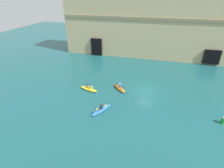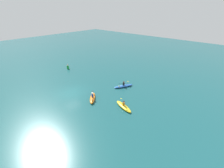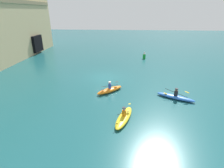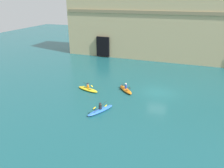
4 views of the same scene
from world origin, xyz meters
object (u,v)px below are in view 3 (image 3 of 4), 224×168
Objects in this scene: kayak_blue at (175,97)px; marker_buoy at (144,55)px; kayak_yellow at (124,117)px; kayak_orange at (110,90)px.

marker_buoy is (15.30, 1.55, 0.38)m from kayak_blue.
kayak_yellow is 2.64× the size of marker_buoy.
kayak_yellow is (-4.93, -1.53, -0.03)m from kayak_orange.
marker_buoy is (19.16, -3.35, 0.39)m from kayak_yellow.
marker_buoy reaches higher than kayak_orange.
marker_buoy is at bearing -151.72° from kayak_orange.
marker_buoy is at bearing 122.62° from kayak_blue.
kayak_blue is at bearing 144.81° from kayak_yellow.
kayak_orange is 2.18× the size of marker_buoy.
kayak_blue is (-1.07, -6.44, -0.02)m from kayak_orange.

